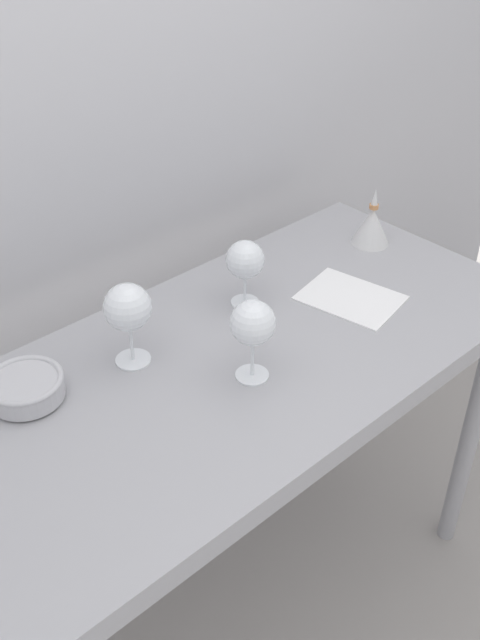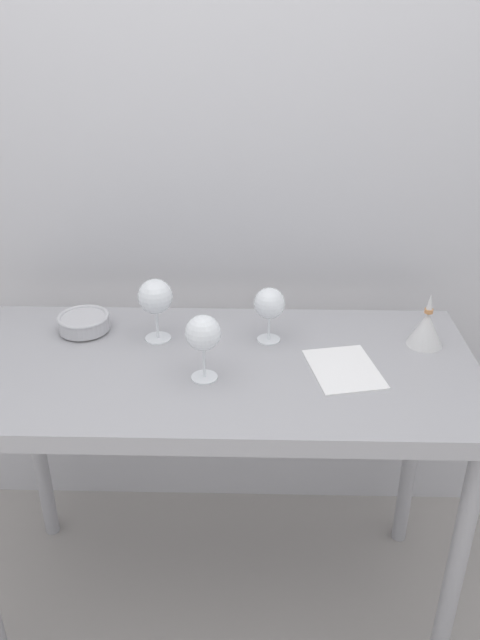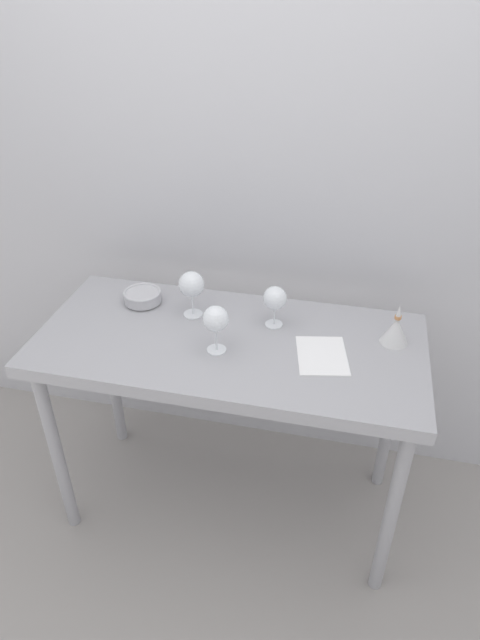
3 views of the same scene
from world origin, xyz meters
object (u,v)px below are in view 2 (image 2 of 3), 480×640
at_px(wine_glass_near_center, 203,335).
at_px(tasting_bowl, 84,322).
at_px(wine_glass_far_left, 155,298).
at_px(wine_glass_far_right, 269,305).
at_px(tasting_sheet_upper, 344,369).
at_px(decanter_funnel, 426,328).

distance_m(wine_glass_near_center, tasting_bowl, 0.45).
relative_size(wine_glass_near_center, tasting_bowl, 1.18).
height_order(wine_glass_far_left, wine_glass_near_center, wine_glass_far_left).
height_order(wine_glass_far_right, tasting_sheet_upper, wine_glass_far_right).
height_order(wine_glass_near_center, tasting_sheet_upper, wine_glass_near_center).
xyz_separation_m(wine_glass_far_left, wine_glass_far_right, (0.32, -0.00, -0.02)).
distance_m(wine_glass_far_right, tasting_sheet_upper, 0.27).
xyz_separation_m(tasting_sheet_upper, decanter_funnel, (0.24, 0.14, 0.05)).
bearing_deg(wine_glass_far_right, wine_glass_far_left, 179.98).
height_order(wine_glass_far_left, decanter_funnel, wine_glass_far_left).
xyz_separation_m(wine_glass_far_left, tasting_sheet_upper, (0.51, -0.15, -0.13)).
distance_m(wine_glass_far_right, tasting_bowl, 0.54).
xyz_separation_m(wine_glass_far_right, tasting_sheet_upper, (0.20, -0.15, -0.11)).
bearing_deg(wine_glass_far_left, tasting_bowl, 169.51).
height_order(wine_glass_far_right, decanter_funnel, wine_glass_far_right).
xyz_separation_m(tasting_sheet_upper, tasting_bowl, (-0.73, 0.19, 0.03)).
height_order(tasting_bowl, decanter_funnel, decanter_funnel).
bearing_deg(wine_glass_far_left, decanter_funnel, -1.01).
distance_m(wine_glass_far_right, decanter_funnel, 0.44).
relative_size(wine_glass_far_right, wine_glass_near_center, 0.91).
xyz_separation_m(wine_glass_far_left, decanter_funnel, (0.75, -0.01, -0.08)).
bearing_deg(tasting_sheet_upper, wine_glass_far_left, 151.82).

